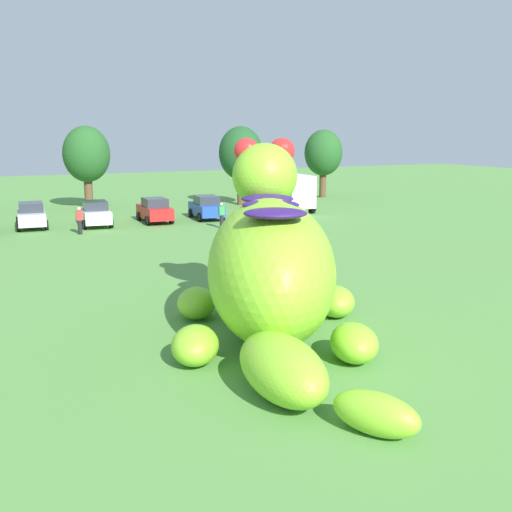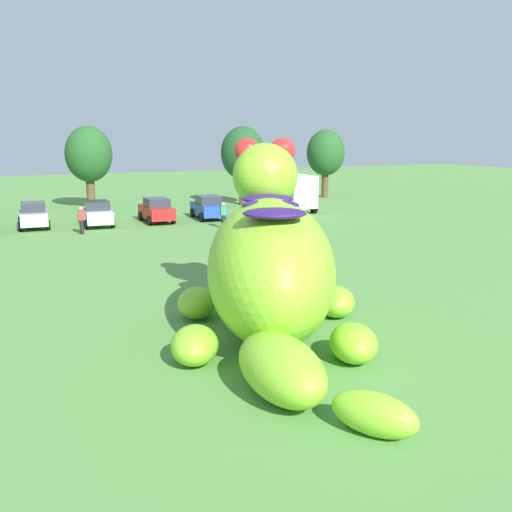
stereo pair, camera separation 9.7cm
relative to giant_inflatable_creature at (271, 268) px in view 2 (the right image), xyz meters
The scene contains 12 objects.
ground_plane 2.47m from the giant_inflatable_creature, 94.44° to the right, with size 160.00×160.00×0.00m, color #568E42.
giant_inflatable_creature is the anchor object (origin of this frame).
car_silver 26.68m from the giant_inflatable_creature, 99.15° to the left, with size 2.18×4.22×1.72m.
car_white 25.38m from the giant_inflatable_creature, 90.55° to the left, with size 2.21×4.23×1.72m.
car_red 25.66m from the giant_inflatable_creature, 81.29° to the left, with size 2.05×4.16×1.72m.
car_blue 26.49m from the giant_inflatable_creature, 72.93° to the left, with size 2.25×4.25×1.72m.
box_truck 31.07m from the giant_inflatable_creature, 60.19° to the left, with size 2.66×6.51×2.95m.
tree_mid_left 35.51m from the giant_inflatable_creature, 87.99° to the left, with size 3.82×3.82×6.78m.
tree_centre_left 35.12m from the giant_inflatable_creature, 66.92° to the left, with size 3.81×3.81×6.76m.
tree_centre 41.81m from the giant_inflatable_creature, 55.68° to the left, with size 3.66×3.66×6.50m.
spectator_near_inflatable 21.94m from the giant_inflatable_creature, 71.19° to the left, with size 0.38×0.26×1.71m.
spectator_mid_field 22.47m from the giant_inflatable_creature, 94.64° to the left, with size 0.38×0.26×1.71m.
Camera 2 is at (-8.07, -14.82, 6.24)m, focal length 42.43 mm.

